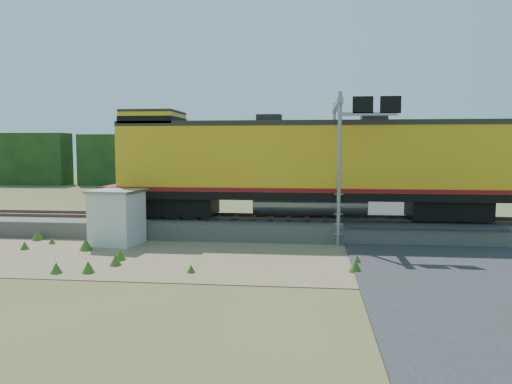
# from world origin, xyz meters

# --- Properties ---
(ground) EXTENTS (140.00, 140.00, 0.00)m
(ground) POSITION_xyz_m (0.00, 0.00, 0.00)
(ground) COLOR #475123
(ground) RESTS_ON ground
(ballast) EXTENTS (70.00, 5.00, 0.80)m
(ballast) POSITION_xyz_m (0.00, 6.00, 0.40)
(ballast) COLOR slate
(ballast) RESTS_ON ground
(rails) EXTENTS (70.00, 1.54, 0.16)m
(rails) POSITION_xyz_m (0.00, 6.00, 0.88)
(rails) COLOR brown
(rails) RESTS_ON ballast
(dirt_shoulder) EXTENTS (26.00, 8.00, 0.03)m
(dirt_shoulder) POSITION_xyz_m (-2.00, 0.50, 0.01)
(dirt_shoulder) COLOR #8C7754
(dirt_shoulder) RESTS_ON ground
(road) EXTENTS (7.00, 66.00, 0.86)m
(road) POSITION_xyz_m (7.00, 0.74, 0.09)
(road) COLOR #38383A
(road) RESTS_ON ground
(tree_line_north) EXTENTS (130.00, 3.00, 6.50)m
(tree_line_north) POSITION_xyz_m (0.00, 38.00, 3.07)
(tree_line_north) COLOR #173312
(tree_line_north) RESTS_ON ground
(weed_clumps) EXTENTS (15.00, 6.20, 0.56)m
(weed_clumps) POSITION_xyz_m (-3.50, 0.10, 0.00)
(weed_clumps) COLOR #39631C
(weed_clumps) RESTS_ON ground
(locomotive) EXTENTS (20.29, 3.09, 5.23)m
(locomotive) POSITION_xyz_m (1.62, 6.00, 3.54)
(locomotive) COLOR black
(locomotive) RESTS_ON rails
(shed) EXTENTS (2.32, 2.32, 2.47)m
(shed) POSITION_xyz_m (-6.64, 2.56, 1.25)
(shed) COLOR silver
(shed) RESTS_ON ground
(signal_gantry) EXTENTS (2.68, 6.20, 6.75)m
(signal_gantry) POSITION_xyz_m (3.53, 5.35, 5.08)
(signal_gantry) COLOR gray
(signal_gantry) RESTS_ON ground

